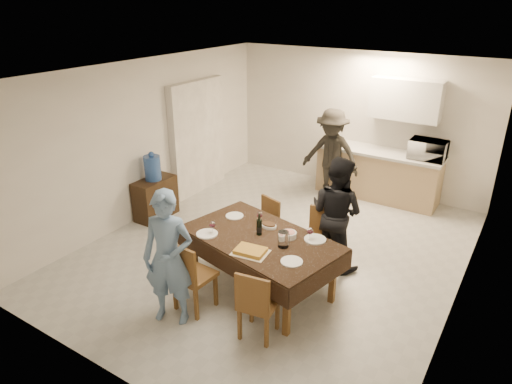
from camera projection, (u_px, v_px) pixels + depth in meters
floor at (276, 249)px, 6.83m from camera, size 5.00×6.00×0.02m
ceiling at (280, 72)px, 5.80m from camera, size 5.00×6.00×0.02m
wall_back at (357, 121)px, 8.63m from camera, size 5.00×0.02×2.60m
wall_front at (106, 268)px, 3.99m from camera, size 5.00×0.02×2.60m
wall_left at (147, 140)px, 7.55m from camera, size 0.02×6.00×2.60m
wall_right at (472, 210)px, 5.08m from camera, size 0.02×6.00×2.60m
stub_partition at (198, 137)px, 8.53m from camera, size 0.15×1.40×2.10m
kitchen_base_cabinet at (377, 175)px, 8.43m from camera, size 2.20×0.60×0.86m
kitchen_worktop at (380, 152)px, 8.25m from camera, size 2.24×0.64×0.05m
upper_cabinet at (406, 99)px, 7.83m from camera, size 1.20×0.34×0.70m
dining_table at (260, 240)px, 5.64m from camera, size 2.12×1.51×0.75m
chair_near_left at (189, 271)px, 5.27m from camera, size 0.45×0.45×0.50m
chair_near_right at (255, 299)px, 4.85m from camera, size 0.45×0.45×0.47m
chair_far_left at (259, 224)px, 6.46m from camera, size 0.48×0.49×0.45m
chair_far_right at (316, 239)px, 6.00m from camera, size 0.45×0.45×0.48m
console at (155, 198)px, 7.70m from camera, size 0.37×0.74×0.69m
water_jug at (152, 168)px, 7.48m from camera, size 0.27×0.27×0.41m
wine_bottle at (259, 224)px, 5.63m from camera, size 0.07×0.07×0.28m
water_pitcher at (283, 239)px, 5.38m from camera, size 0.13×0.13×0.20m
savoury_tart at (250, 251)px, 5.27m from camera, size 0.44×0.35×0.05m
salad_bowl at (289, 235)px, 5.60m from camera, size 0.19×0.19×0.07m
mushroom_dish at (269, 226)px, 5.86m from camera, size 0.20×0.20×0.03m
wine_glass_a at (212, 228)px, 5.67m from camera, size 0.08×0.08×0.17m
wine_glass_b at (310, 234)px, 5.51m from camera, size 0.08×0.08×0.18m
wine_glass_c at (260, 218)px, 5.92m from camera, size 0.08×0.08×0.18m
plate_near_left at (207, 234)px, 5.69m from camera, size 0.27×0.27×0.02m
plate_near_right at (292, 262)px, 5.10m from camera, size 0.25×0.25×0.01m
plate_far_left at (235, 216)px, 6.15m from camera, size 0.24×0.24×0.01m
plate_far_right at (315, 239)px, 5.56m from camera, size 0.27×0.27×0.02m
microwave at (428, 150)px, 7.77m from camera, size 0.60×0.41×0.33m
person_near at (169, 258)px, 5.06m from camera, size 0.69×0.58×1.62m
person_far at (336, 213)px, 6.15m from camera, size 0.86×0.72×1.59m
person_kitchen at (331, 154)px, 8.30m from camera, size 1.08×0.62×1.67m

